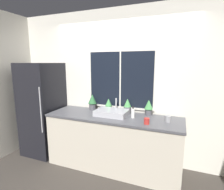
{
  "coord_description": "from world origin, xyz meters",
  "views": [
    {
      "loc": [
        0.99,
        -2.25,
        1.77
      ],
      "look_at": [
        -0.02,
        0.33,
        1.26
      ],
      "focal_mm": 28.0,
      "sensor_mm": 36.0,
      "label": 1
    }
  ],
  "objects_px": {
    "refrigerator": "(43,109)",
    "potted_plant_center_right": "(127,106)",
    "potted_plant_far_left": "(92,101)",
    "potted_plant_center_left": "(109,104)",
    "mug_grey": "(168,119)",
    "potted_plant_far_right": "(149,107)",
    "mug_red": "(147,121)",
    "soap_bottle": "(133,113)",
    "sink": "(112,113)"
  },
  "relations": [
    {
      "from": "potted_plant_center_right",
      "to": "potted_plant_far_right",
      "type": "distance_m",
      "value": 0.37
    },
    {
      "from": "soap_bottle",
      "to": "potted_plant_center_right",
      "type": "bearing_deg",
      "value": 124.05
    },
    {
      "from": "potted_plant_center_right",
      "to": "soap_bottle",
      "type": "xyz_separation_m",
      "value": [
        0.16,
        -0.24,
        -0.05
      ]
    },
    {
      "from": "sink",
      "to": "mug_red",
      "type": "relative_size",
      "value": 5.96
    },
    {
      "from": "sink",
      "to": "potted_plant_center_right",
      "type": "distance_m",
      "value": 0.32
    },
    {
      "from": "potted_plant_center_right",
      "to": "potted_plant_far_left",
      "type": "bearing_deg",
      "value": 180.0
    },
    {
      "from": "potted_plant_far_right",
      "to": "mug_red",
      "type": "distance_m",
      "value": 0.46
    },
    {
      "from": "refrigerator",
      "to": "potted_plant_center_left",
      "type": "xyz_separation_m",
      "value": [
        1.3,
        0.23,
        0.15
      ]
    },
    {
      "from": "potted_plant_center_left",
      "to": "potted_plant_far_right",
      "type": "height_order",
      "value": "potted_plant_far_right"
    },
    {
      "from": "potted_plant_center_left",
      "to": "mug_red",
      "type": "relative_size",
      "value": 2.6
    },
    {
      "from": "mug_red",
      "to": "potted_plant_far_left",
      "type": "bearing_deg",
      "value": 157.95
    },
    {
      "from": "potted_plant_center_left",
      "to": "mug_grey",
      "type": "distance_m",
      "value": 1.08
    },
    {
      "from": "potted_plant_far_right",
      "to": "mug_grey",
      "type": "height_order",
      "value": "potted_plant_far_right"
    },
    {
      "from": "refrigerator",
      "to": "potted_plant_far_right",
      "type": "relative_size",
      "value": 6.77
    },
    {
      "from": "refrigerator",
      "to": "potted_plant_center_right",
      "type": "distance_m",
      "value": 1.68
    },
    {
      "from": "sink",
      "to": "mug_red",
      "type": "distance_m",
      "value": 0.66
    },
    {
      "from": "sink",
      "to": "potted_plant_far_right",
      "type": "xyz_separation_m",
      "value": [
        0.57,
        0.23,
        0.1
      ]
    },
    {
      "from": "refrigerator",
      "to": "soap_bottle",
      "type": "bearing_deg",
      "value": -0.15
    },
    {
      "from": "potted_plant_center_left",
      "to": "mug_red",
      "type": "height_order",
      "value": "potted_plant_center_left"
    },
    {
      "from": "potted_plant_center_left",
      "to": "potted_plant_center_right",
      "type": "xyz_separation_m",
      "value": [
        0.36,
        0.0,
        0.0
      ]
    },
    {
      "from": "refrigerator",
      "to": "potted_plant_center_left",
      "type": "relative_size",
      "value": 7.75
    },
    {
      "from": "sink",
      "to": "mug_red",
      "type": "height_order",
      "value": "sink"
    },
    {
      "from": "potted_plant_center_right",
      "to": "refrigerator",
      "type": "bearing_deg",
      "value": -172.05
    },
    {
      "from": "refrigerator",
      "to": "sink",
      "type": "bearing_deg",
      "value": 0.2
    },
    {
      "from": "potted_plant_far_right",
      "to": "mug_red",
      "type": "bearing_deg",
      "value": -83.29
    },
    {
      "from": "mug_grey",
      "to": "refrigerator",
      "type": "bearing_deg",
      "value": 179.73
    },
    {
      "from": "potted_plant_center_right",
      "to": "mug_grey",
      "type": "distance_m",
      "value": 0.74
    },
    {
      "from": "potted_plant_center_left",
      "to": "potted_plant_center_right",
      "type": "distance_m",
      "value": 0.36
    },
    {
      "from": "potted_plant_center_left",
      "to": "potted_plant_center_right",
      "type": "height_order",
      "value": "potted_plant_center_right"
    },
    {
      "from": "potted_plant_far_right",
      "to": "mug_red",
      "type": "xyz_separation_m",
      "value": [
        0.05,
        -0.45,
        -0.1
      ]
    },
    {
      "from": "potted_plant_far_right",
      "to": "mug_grey",
      "type": "xyz_separation_m",
      "value": [
        0.33,
        -0.24,
        -0.1
      ]
    },
    {
      "from": "refrigerator",
      "to": "mug_grey",
      "type": "height_order",
      "value": "refrigerator"
    },
    {
      "from": "potted_plant_center_right",
      "to": "potted_plant_far_right",
      "type": "height_order",
      "value": "potted_plant_far_right"
    },
    {
      "from": "soap_bottle",
      "to": "potted_plant_center_left",
      "type": "bearing_deg",
      "value": 155.39
    },
    {
      "from": "potted_plant_far_left",
      "to": "mug_red",
      "type": "distance_m",
      "value": 1.19
    },
    {
      "from": "sink",
      "to": "refrigerator",
      "type": "bearing_deg",
      "value": -179.8
    },
    {
      "from": "potted_plant_center_left",
      "to": "soap_bottle",
      "type": "relative_size",
      "value": 1.18
    },
    {
      "from": "potted_plant_far_right",
      "to": "soap_bottle",
      "type": "xyz_separation_m",
      "value": [
        -0.21,
        -0.24,
        -0.06
      ]
    },
    {
      "from": "potted_plant_far_right",
      "to": "refrigerator",
      "type": "bearing_deg",
      "value": -173.47
    },
    {
      "from": "mug_grey",
      "to": "potted_plant_center_left",
      "type": "bearing_deg",
      "value": 167.02
    },
    {
      "from": "refrigerator",
      "to": "potted_plant_center_left",
      "type": "bearing_deg",
      "value": 10.09
    },
    {
      "from": "refrigerator",
      "to": "potted_plant_far_left",
      "type": "distance_m",
      "value": 1.01
    },
    {
      "from": "refrigerator",
      "to": "mug_grey",
      "type": "bearing_deg",
      "value": -0.27
    },
    {
      "from": "potted_plant_far_right",
      "to": "potted_plant_center_left",
      "type": "bearing_deg",
      "value": 180.0
    },
    {
      "from": "potted_plant_center_right",
      "to": "mug_red",
      "type": "height_order",
      "value": "potted_plant_center_right"
    },
    {
      "from": "sink",
      "to": "soap_bottle",
      "type": "xyz_separation_m",
      "value": [
        0.36,
        -0.01,
        0.04
      ]
    },
    {
      "from": "potted_plant_far_left",
      "to": "potted_plant_center_right",
      "type": "bearing_deg",
      "value": 0.0
    },
    {
      "from": "potted_plant_far_right",
      "to": "mug_grey",
      "type": "distance_m",
      "value": 0.42
    },
    {
      "from": "mug_red",
      "to": "potted_plant_far_right",
      "type": "bearing_deg",
      "value": 96.71
    },
    {
      "from": "mug_grey",
      "to": "potted_plant_far_left",
      "type": "bearing_deg",
      "value": 170.04
    }
  ]
}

